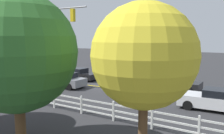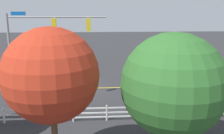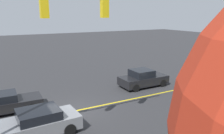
{
  "view_description": "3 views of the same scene",
  "coord_description": "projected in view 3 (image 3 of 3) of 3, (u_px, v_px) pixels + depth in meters",
  "views": [
    {
      "loc": [
        -13.5,
        18.58,
        4.8
      ],
      "look_at": [
        -1.92,
        0.1,
        2.03
      ],
      "focal_mm": 38.18,
      "sensor_mm": 36.0,
      "label": 1
    },
    {
      "loc": [
        -1.2,
        23.32,
        7.75
      ],
      "look_at": [
        -2.69,
        -0.45,
        2.04
      ],
      "focal_mm": 39.15,
      "sensor_mm": 36.0,
      "label": 2
    },
    {
      "loc": [
        4.16,
        13.23,
        6.19
      ],
      "look_at": [
        -2.91,
        0.22,
        2.7
      ],
      "focal_mm": 36.36,
      "sensor_mm": 36.0,
      "label": 3
    }
  ],
  "objects": [
    {
      "name": "signal_assembly",
      "position": [
        13.0,
        38.0,
        8.62
      ],
      "size": [
        7.71,
        0.38,
        7.53
      ],
      "color": "gray",
      "rests_on": "ground_plane"
    },
    {
      "name": "car_0",
      "position": [
        143.0,
        78.0,
        19.69
      ],
      "size": [
        4.2,
        2.04,
        1.51
      ],
      "rotation": [
        0.0,
        0.0,
        3.14
      ],
      "color": "black",
      "rests_on": "ground_plane"
    },
    {
      "name": "lane_center_stripe",
      "position": [
        124.0,
        101.0,
        16.52
      ],
      "size": [
        28.0,
        0.16,
        0.01
      ],
      "primitive_type": "cube",
      "color": "gold",
      "rests_on": "ground_plane"
    },
    {
      "name": "car_2",
      "position": [
        215.0,
        85.0,
        17.93
      ],
      "size": [
        4.67,
        2.06,
        1.43
      ],
      "rotation": [
        0.0,
        0.0,
        0.05
      ],
      "color": "silver",
      "rests_on": "ground_plane"
    },
    {
      "name": "car_3",
      "position": [
        2.0,
        104.0,
        14.36
      ],
      "size": [
        4.78,
        1.9,
        1.3
      ],
      "rotation": [
        0.0,
        0.0,
        3.12
      ],
      "color": "black",
      "rests_on": "ground_plane"
    },
    {
      "name": "ground_plane",
      "position": [
        71.0,
        112.0,
        14.66
      ],
      "size": [
        120.0,
        120.0,
        0.0
      ],
      "primitive_type": "plane",
      "color": "#2D2D30"
    },
    {
      "name": "car_1",
      "position": [
        36.0,
        123.0,
        11.67
      ],
      "size": [
        4.65,
        2.15,
        1.39
      ],
      "rotation": [
        0.0,
        0.0,
        0.05
      ],
      "color": "slate",
      "rests_on": "ground_plane"
    }
  ]
}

